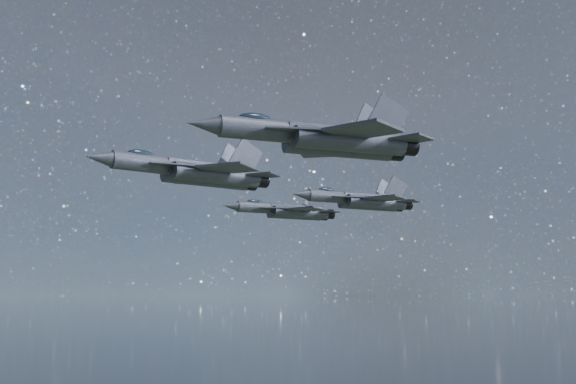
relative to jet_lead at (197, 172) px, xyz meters
name	(u,v)px	position (x,y,z in m)	size (l,w,h in m)	color
jet_lead	(197,172)	(0.00, 0.00, 0.00)	(19.05, 12.84, 4.80)	#2F323B
jet_left	(289,211)	(18.31, 27.84, 0.26)	(17.57, 12.27, 4.42)	#2F323B
jet_right	(327,139)	(6.48, -17.68, -0.23)	(18.21, 12.90, 4.62)	#2F323B
jet_slot	(363,201)	(23.12, 12.83, -0.05)	(17.06, 11.89, 4.29)	#2F323B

